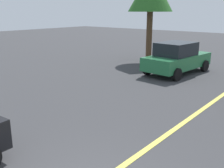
{
  "coord_description": "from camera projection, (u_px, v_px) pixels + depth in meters",
  "views": [
    {
      "loc": [
        -2.66,
        -3.17,
        3.36
      ],
      "look_at": [
        2.25,
        0.9,
        1.6
      ],
      "focal_mm": 42.89,
      "sensor_mm": 36.0,
      "label": 1
    }
  ],
  "objects": [
    {
      "name": "car_green_mid_road",
      "position": [
        177.0,
        58.0,
        14.57
      ],
      "size": [
        4.47,
        2.32,
        1.71
      ],
      "color": "#236B3D",
      "rests_on": "ground_plane"
    },
    {
      "name": "lane_marking_centre",
      "position": [
        156.0,
        142.0,
        7.04
      ],
      "size": [
        28.0,
        0.16,
        0.01
      ],
      "primitive_type": "cube",
      "color": "#E0D14C"
    }
  ]
}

